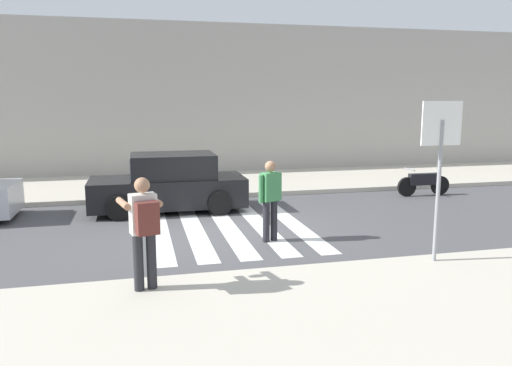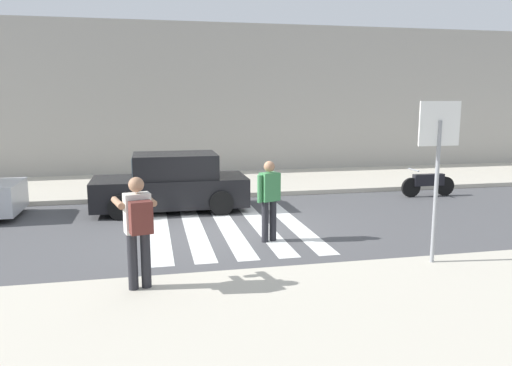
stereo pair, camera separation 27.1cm
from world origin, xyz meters
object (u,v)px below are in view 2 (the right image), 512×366
Objects in this scene: motorcycle at (428,183)px; parked_car_black at (172,184)px; photographer_with_backpack at (138,223)px; pedestrian_crossing at (269,196)px; stop_sign at (438,146)px.

parked_car_black is at bearing -177.82° from motorcycle.
photographer_with_backpack is 3.68m from pedestrian_crossing.
stop_sign is at bearing 2.57° from photographer_with_backpack.
stop_sign is 7.31m from motorcycle.
photographer_with_backpack is at bearing -135.80° from pedestrian_crossing.
parked_car_black is at bearing 82.85° from photographer_with_backpack.
motorcycle is (8.63, 6.34, -0.75)m from photographer_with_backpack.
photographer_with_backpack is at bearing -97.15° from parked_car_black.
stop_sign reaches higher than parked_car_black.
pedestrian_crossing is at bearing 135.92° from stop_sign.
parked_car_black is at bearing 126.42° from stop_sign.
stop_sign is 1.61× the size of motorcycle.
motorcycle is at bearing 59.64° from stop_sign.
motorcycle is (3.58, 6.12, -1.79)m from stop_sign.
parked_car_black is 7.89m from motorcycle.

